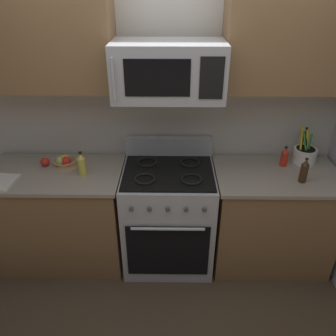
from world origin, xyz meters
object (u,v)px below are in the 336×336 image
range_oven (168,215)px  utensil_crock (304,154)px  apple_loose (45,162)px  bottle_hot_sauce (284,157)px  bottle_soy (304,171)px  fruit_basket (65,162)px  microwave (168,71)px  bottle_oil (82,165)px

range_oven → utensil_crock: utensil_crock is taller
apple_loose → bottle_hot_sauce: bearing=1.1°
utensil_crock → bottle_soy: 0.34m
range_oven → utensil_crock: size_ratio=3.35×
fruit_basket → bottle_soy: bearing=-6.2°
microwave → bottle_soy: 1.28m
microwave → bottle_soy: bearing=-8.1°
bottle_oil → microwave: bearing=5.8°
bottle_hot_sauce → bottle_soy: bottle_soy is taller
microwave → bottle_soy: (1.05, -0.15, -0.72)m
microwave → apple_loose: bearing=176.0°
bottle_hot_sauce → bottle_oil: (-1.66, -0.18, 0.02)m
bottle_hot_sauce → bottle_oil: bearing=-173.8°
apple_loose → range_oven: bearing=-5.5°
apple_loose → utensil_crock: bearing=2.5°
range_oven → bottle_soy: 1.18m
microwave → bottle_oil: 1.00m
apple_loose → bottle_soy: (2.09, -0.22, 0.06)m
range_oven → microwave: (-0.00, 0.03, 1.26)m
fruit_basket → bottle_soy: (1.92, -0.21, 0.05)m
bottle_soy → bottle_oil: 1.74m
fruit_basket → bottle_hot_sauce: 1.84m
bottle_soy → range_oven: bearing=173.4°
range_oven → fruit_basket: (-0.87, 0.09, 0.48)m
utensil_crock → bottle_oil: size_ratio=1.57×
range_oven → microwave: microwave is taller
range_oven → microwave: bearing=90.0°
microwave → utensil_crock: bearing=8.2°
utensil_crock → apple_loose: utensil_crock is taller
utensil_crock → apple_loose: bearing=-177.5°
apple_loose → bottle_oil: 0.39m
utensil_crock → bottle_oil: utensil_crock is taller
fruit_basket → bottle_hot_sauce: size_ratio=1.10×
range_oven → bottle_hot_sauce: range_oven is taller
microwave → fruit_basket: size_ratio=4.07×
utensil_crock → bottle_oil: 1.87m
utensil_crock → range_oven: bearing=-170.4°
bottle_oil → range_oven: bearing=3.5°
bottle_soy → utensil_crock: bearing=70.3°
microwave → bottle_oil: microwave is taller
microwave → bottle_hot_sauce: size_ratio=4.49×
microwave → fruit_basket: bearing=176.1°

